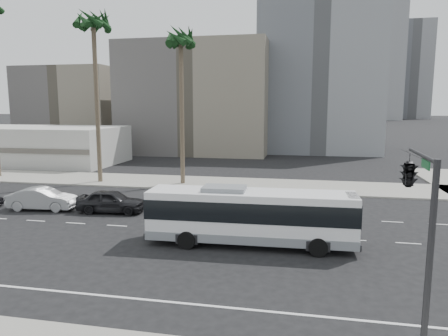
% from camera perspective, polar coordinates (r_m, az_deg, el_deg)
% --- Properties ---
extents(ground, '(700.00, 700.00, 0.00)m').
position_cam_1_polar(ground, '(26.20, -2.61, -8.76)').
color(ground, black).
rests_on(ground, ground).
extents(sidewalk_north, '(120.00, 7.00, 0.15)m').
position_cam_1_polar(sidewalk_north, '(40.96, 2.59, -2.31)').
color(sidewalk_north, gray).
rests_on(sidewalk_north, ground).
extents(commercial_low, '(22.00, 12.16, 5.00)m').
position_cam_1_polar(commercial_low, '(62.07, -24.31, 2.92)').
color(commercial_low, beige).
rests_on(commercial_low, ground).
extents(midrise_beige_west, '(24.00, 18.00, 18.00)m').
position_cam_1_polar(midrise_beige_west, '(71.59, -3.37, 9.52)').
color(midrise_beige_west, '#605C57').
rests_on(midrise_beige_west, ground).
extents(midrise_gray_center, '(20.00, 20.00, 26.00)m').
position_cam_1_polar(midrise_gray_center, '(76.47, 13.02, 12.26)').
color(midrise_gray_center, slate).
rests_on(midrise_gray_center, ground).
extents(midrise_beige_far, '(18.00, 16.00, 15.00)m').
position_cam_1_polar(midrise_beige_far, '(86.34, -19.59, 7.89)').
color(midrise_beige_far, '#605C57').
rests_on(midrise_beige_far, ground).
extents(civic_tower, '(42.00, 42.00, 129.00)m').
position_cam_1_polar(civic_tower, '(276.13, 9.87, 14.90)').
color(civic_tower, beige).
rests_on(civic_tower, ground).
extents(highrise_right, '(26.00, 26.00, 70.00)m').
position_cam_1_polar(highrise_right, '(258.67, 20.51, 14.08)').
color(highrise_right, slate).
rests_on(highrise_right, ground).
extents(highrise_far, '(22.00, 22.00, 60.00)m').
position_cam_1_polar(highrise_far, '(292.22, 24.46, 12.18)').
color(highrise_far, slate).
rests_on(highrise_far, ground).
extents(city_bus, '(11.70, 2.95, 3.34)m').
position_cam_1_polar(city_bus, '(23.27, 3.70, -6.51)').
color(city_bus, white).
rests_on(city_bus, ground).
extents(car_a, '(2.43, 5.14, 1.70)m').
position_cam_1_polar(car_a, '(31.58, -15.39, -4.45)').
color(car_a, black).
rests_on(car_a, ground).
extents(car_b, '(2.29, 5.25, 1.68)m').
position_cam_1_polar(car_b, '(34.16, -23.90, -3.93)').
color(car_b, '#969799').
rests_on(car_b, ground).
extents(traffic_signal, '(2.97, 3.91, 6.46)m').
position_cam_1_polar(traffic_signal, '(14.96, 24.51, -1.49)').
color(traffic_signal, '#262628').
rests_on(traffic_signal, ground).
extents(palm_near, '(4.52, 4.52, 15.23)m').
position_cam_1_polar(palm_near, '(41.25, -6.03, 16.89)').
color(palm_near, brown).
rests_on(palm_near, ground).
extents(palm_mid, '(5.60, 5.60, 17.27)m').
position_cam_1_polar(palm_mid, '(44.16, -17.68, 18.27)').
color(palm_mid, brown).
rests_on(palm_mid, ground).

